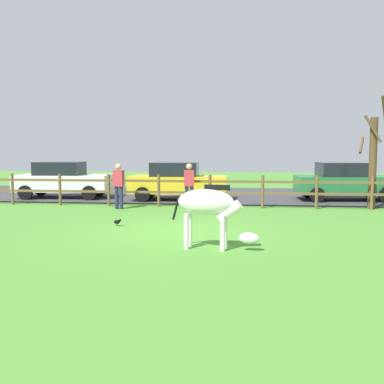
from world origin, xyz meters
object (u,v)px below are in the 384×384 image
at_px(bare_tree, 373,160).
at_px(zebra, 210,207).
at_px(visitor_left_of_tree, 189,184).
at_px(visitor_right_of_tree, 119,184).
at_px(parked_car_yellow, 178,181).
at_px(parked_car_white, 63,179).
at_px(crow_on_grass, 117,222).
at_px(parked_car_green, 345,181).

height_order(bare_tree, zebra, bare_tree).
xyz_separation_m(visitor_left_of_tree, visitor_right_of_tree, (-2.52, -0.36, 0.00)).
bearing_deg(parked_car_yellow, parked_car_white, 177.55).
xyz_separation_m(bare_tree, parked_car_white, (-12.39, 1.93, -0.94)).
xyz_separation_m(bare_tree, visitor_left_of_tree, (-6.56, -0.63, -0.88)).
relative_size(zebra, parked_car_white, 0.47).
distance_m(crow_on_grass, parked_car_green, 10.39).
xyz_separation_m(crow_on_grass, parked_car_yellow, (0.80, 6.29, 0.72)).
relative_size(crow_on_grass, parked_car_white, 0.05).
distance_m(bare_tree, parked_car_white, 12.58).
distance_m(parked_car_white, visitor_left_of_tree, 6.37).
xyz_separation_m(bare_tree, zebra, (-5.32, -7.21, -0.86)).
relative_size(zebra, visitor_left_of_tree, 1.18).
xyz_separation_m(crow_on_grass, parked_car_white, (-4.26, 6.51, 0.72)).
distance_m(bare_tree, crow_on_grass, 9.48).
xyz_separation_m(parked_car_yellow, visitor_left_of_tree, (0.77, -2.34, 0.06)).
bearing_deg(visitor_right_of_tree, visitor_left_of_tree, 8.16).
bearing_deg(visitor_right_of_tree, parked_car_white, 138.57).
bearing_deg(parked_car_white, parked_car_yellow, -2.45).
bearing_deg(visitor_right_of_tree, crow_on_grass, -75.10).
relative_size(zebra, crow_on_grass, 8.98).
bearing_deg(parked_car_white, visitor_right_of_tree, -41.43).
xyz_separation_m(parked_car_green, visitor_left_of_tree, (-6.11, -3.01, 0.06)).
bearing_deg(crow_on_grass, visitor_left_of_tree, 68.35).
xyz_separation_m(crow_on_grass, parked_car_green, (7.68, 6.96, 0.72)).
relative_size(parked_car_white, parked_car_yellow, 1.01).
bearing_deg(zebra, bare_tree, 53.59).
bearing_deg(bare_tree, visitor_right_of_tree, -173.77).
bearing_deg(crow_on_grass, parked_car_green, 42.21).
bearing_deg(parked_car_yellow, zebra, -77.28).
relative_size(parked_car_green, parked_car_yellow, 1.02).
height_order(crow_on_grass, visitor_right_of_tree, visitor_right_of_tree).
bearing_deg(parked_car_green, visitor_left_of_tree, -153.76).
distance_m(parked_car_green, visitor_left_of_tree, 6.81).
bearing_deg(zebra, parked_car_green, 63.11).
relative_size(parked_car_green, visitor_right_of_tree, 2.51).
distance_m(parked_car_green, parked_car_yellow, 6.91).
bearing_deg(parked_car_white, visitor_left_of_tree, -23.68).
relative_size(zebra, parked_car_yellow, 0.48).
height_order(parked_car_white, parked_car_green, same).
relative_size(bare_tree, parked_car_yellow, 0.99).
bearing_deg(bare_tree, parked_car_green, 100.81).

